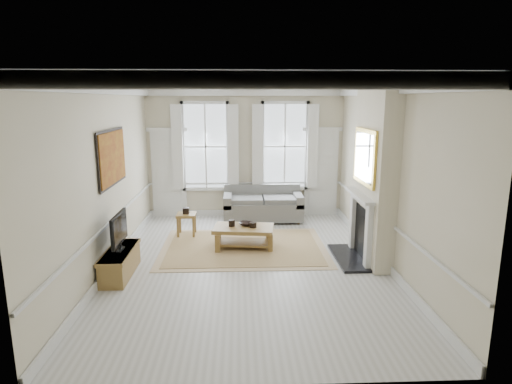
{
  "coord_description": "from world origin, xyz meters",
  "views": [
    {
      "loc": [
        -0.19,
        -7.79,
        3.12
      ],
      "look_at": [
        0.17,
        0.82,
        1.25
      ],
      "focal_mm": 30.0,
      "sensor_mm": 36.0,
      "label": 1
    }
  ],
  "objects_px": {
    "side_table": "(186,218)",
    "tv_stand": "(120,263)",
    "coffee_table": "(244,230)",
    "sofa": "(263,206)"
  },
  "relations": [
    {
      "from": "side_table",
      "to": "tv_stand",
      "type": "bearing_deg",
      "value": -112.39
    },
    {
      "from": "coffee_table",
      "to": "tv_stand",
      "type": "bearing_deg",
      "value": -141.55
    },
    {
      "from": "sofa",
      "to": "coffee_table",
      "type": "xyz_separation_m",
      "value": [
        -0.54,
        -2.18,
        0.02
      ]
    },
    {
      "from": "sofa",
      "to": "side_table",
      "type": "xyz_separation_m",
      "value": [
        -1.85,
        -1.27,
        0.05
      ]
    },
    {
      "from": "side_table",
      "to": "tv_stand",
      "type": "height_order",
      "value": "side_table"
    },
    {
      "from": "side_table",
      "to": "tv_stand",
      "type": "xyz_separation_m",
      "value": [
        -0.93,
        -2.26,
        -0.19
      ]
    },
    {
      "from": "coffee_table",
      "to": "tv_stand",
      "type": "distance_m",
      "value": 2.63
    },
    {
      "from": "sofa",
      "to": "coffee_table",
      "type": "relative_size",
      "value": 1.52
    },
    {
      "from": "sofa",
      "to": "tv_stand",
      "type": "relative_size",
      "value": 1.55
    },
    {
      "from": "side_table",
      "to": "coffee_table",
      "type": "distance_m",
      "value": 1.6
    }
  ]
}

